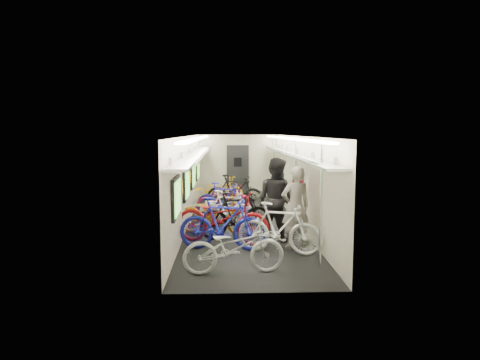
{
  "coord_description": "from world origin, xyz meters",
  "views": [
    {
      "loc": [
        -0.51,
        -11.46,
        2.53
      ],
      "look_at": [
        -0.07,
        0.6,
        1.15
      ],
      "focal_mm": 32.0,
      "sensor_mm": 36.0,
      "label": 1
    }
  ],
  "objects": [
    {
      "name": "bicycle_4",
      "position": [
        -0.76,
        -1.07,
        0.51
      ],
      "size": [
        2.05,
        1.23,
        1.02
      ],
      "primitive_type": "imported",
      "rotation": [
        0.0,
        0.0,
        1.26
      ],
      "color": "#BE6911",
      "rests_on": "ground"
    },
    {
      "name": "bicycle_11",
      "position": [
        0.61,
        -2.84,
        0.54
      ],
      "size": [
        1.85,
        1.12,
        1.07
      ],
      "primitive_type": "imported",
      "rotation": [
        0.0,
        0.0,
        1.2
      ],
      "color": "white",
      "rests_on": "ground"
    },
    {
      "name": "bicycle_8",
      "position": [
        -0.53,
        1.36,
        0.46
      ],
      "size": [
        1.85,
        1.13,
        0.92
      ],
      "primitive_type": "imported",
      "rotation": [
        0.0,
        0.0,
        1.89
      ],
      "color": "maroon",
      "rests_on": "ground"
    },
    {
      "name": "bicycle_2",
      "position": [
        -0.57,
        -1.96,
        0.58
      ],
      "size": [
        2.34,
        1.42,
        1.16
      ],
      "primitive_type": "imported",
      "rotation": [
        0.0,
        0.0,
        1.25
      ],
      "color": "maroon",
      "rests_on": "ground"
    },
    {
      "name": "bicycle_0",
      "position": [
        -0.35,
        -4.06,
        0.48
      ],
      "size": [
        1.87,
        0.82,
        0.95
      ],
      "primitive_type": "imported",
      "rotation": [
        0.0,
        0.0,
        1.68
      ],
      "color": "silver",
      "rests_on": "ground"
    },
    {
      "name": "bicycle_9",
      "position": [
        -0.18,
        2.1,
        0.57
      ],
      "size": [
        1.99,
        1.05,
        1.15
      ],
      "primitive_type": "imported",
      "rotation": [
        0.0,
        0.0,
        1.29
      ],
      "color": "black",
      "rests_on": "ground"
    },
    {
      "name": "bicycle_5",
      "position": [
        -0.44,
        -0.17,
        0.48
      ],
      "size": [
        1.66,
        0.9,
        0.96
      ],
      "primitive_type": "imported",
      "rotation": [
        0.0,
        0.0,
        1.27
      ],
      "color": "white",
      "rests_on": "ground"
    },
    {
      "name": "bicycle_1",
      "position": [
        -0.55,
        -2.52,
        0.57
      ],
      "size": [
        1.96,
        0.84,
        1.14
      ],
      "primitive_type": "imported",
      "rotation": [
        0.0,
        0.0,
        1.4
      ],
      "color": "#1A1FA1",
      "rests_on": "ground"
    },
    {
      "name": "bicycle_3",
      "position": [
        -0.25,
        -1.44,
        0.56
      ],
      "size": [
        1.91,
        1.21,
        1.12
      ],
      "primitive_type": "imported",
      "rotation": [
        0.0,
        0.0,
        1.98
      ],
      "color": "black",
      "rests_on": "ground"
    },
    {
      "name": "bicycle_10",
      "position": [
        -0.76,
        3.04,
        0.5
      ],
      "size": [
        2.02,
        1.34,
        1.0
      ],
      "primitive_type": "imported",
      "rotation": [
        0.0,
        0.0,
        1.96
      ],
      "color": "#EEAB16",
      "rests_on": "ground"
    },
    {
      "name": "passenger_mid",
      "position": [
        0.68,
        -1.63,
        0.96
      ],
      "size": [
        1.18,
        1.15,
        1.92
      ],
      "primitive_type": "imported",
      "rotation": [
        0.0,
        0.0,
        2.45
      ],
      "color": "black",
      "rests_on": "ground"
    },
    {
      "name": "bicycle_7",
      "position": [
        -0.55,
        1.17,
        0.5
      ],
      "size": [
        1.73,
        1.0,
        1.0
      ],
      "primitive_type": "imported",
      "rotation": [
        0.0,
        0.0,
        1.23
      ],
      "color": "#281CA8",
      "rests_on": "ground"
    },
    {
      "name": "bicycle_6",
      "position": [
        -0.66,
        -0.24,
        0.48
      ],
      "size": [
        1.81,
        0.64,
        0.95
      ],
      "primitive_type": "imported",
      "rotation": [
        0.0,
        0.0,
        1.57
      ],
      "color": "silver",
      "rests_on": "ground"
    },
    {
      "name": "train_car_shell",
      "position": [
        -0.36,
        0.71,
        1.66
      ],
      "size": [
        10.0,
        10.0,
        10.0
      ],
      "color": "black",
      "rests_on": "ground"
    },
    {
      "name": "backpack",
      "position": [
        1.23,
        -1.46,
        1.28
      ],
      "size": [
        0.29,
        0.2,
        0.38
      ],
      "primitive_type": "cube",
      "rotation": [
        0.0,
        0.0,
        -0.25
      ],
      "color": "maroon",
      "rests_on": "passenger_near"
    },
    {
      "name": "passenger_near",
      "position": [
        1.02,
        -2.41,
        0.89
      ],
      "size": [
        0.73,
        0.56,
        1.79
      ],
      "primitive_type": "imported",
      "rotation": [
        0.0,
        0.0,
        3.37
      ],
      "color": "gray",
      "rests_on": "ground"
    }
  ]
}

